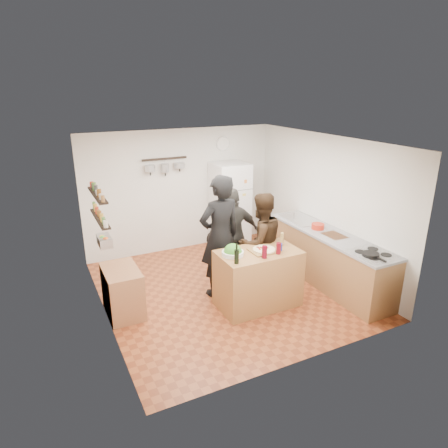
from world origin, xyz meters
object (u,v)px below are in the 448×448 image
prep_island (258,278)px  skillet (371,254)px  salt_canister (280,247)px  counter_run (328,259)px  side_table (123,291)px  red_bowl (318,226)px  person_center (260,242)px  fridge (230,205)px  pepper_mill (282,240)px  wine_bottle (237,257)px  salad_bowl (233,253)px  wall_clock (223,144)px  person_left (220,237)px  person_back (233,235)px

prep_island → skillet: bearing=-32.8°
salt_canister → counter_run: bearing=10.9°
side_table → red_bowl: bearing=-5.0°
person_center → red_bowl: bearing=173.4°
person_center → fridge: 2.01m
pepper_mill → counter_run: (1.03, 0.06, -0.55)m
counter_run → wine_bottle: bearing=-170.6°
salad_bowl → wall_clock: bearing=66.8°
counter_run → side_table: size_ratio=3.29×
pepper_mill → skillet: size_ratio=0.72×
skillet → prep_island: bearing=147.2°
red_bowl → wall_clock: size_ratio=0.74×
red_bowl → skillet: bearing=-92.2°
prep_island → person_left: person_left is taller
salt_canister → side_table: size_ratio=0.15×
salt_canister → wall_clock: bearing=81.4°
pepper_mill → salt_canister: pepper_mill is taller
person_left → person_center: 0.71m
skillet → side_table: bearing=154.7°
person_left → counter_run: size_ratio=0.77×
red_bowl → fridge: size_ratio=0.12×
person_center → person_back: (-0.22, 0.55, -0.01)m
salt_canister → fridge: 2.57m
person_back → wall_clock: bearing=-106.2°
wine_bottle → person_back: (0.58, 1.22, -0.18)m
prep_island → red_bowl: (1.43, 0.39, 0.51)m
counter_run → skillet: skillet is taller
prep_island → counter_run: bearing=4.2°
salt_canister → wall_clock: size_ratio=0.40×
person_left → person_back: (0.45, 0.40, -0.18)m
salad_bowl → fridge: size_ratio=0.18×
person_left → fridge: (1.10, 1.81, -0.11)m
salt_canister → red_bowl: size_ratio=0.54×
wall_clock → side_table: wall_clock is taller
prep_island → wall_clock: 3.30m
pepper_mill → side_table: (-2.41, 0.64, -0.63)m
person_center → person_back: size_ratio=1.01×
pepper_mill → wall_clock: size_ratio=0.59×
pepper_mill → person_center: 0.45m
salad_bowl → skillet: (1.80, -0.94, 0.00)m
pepper_mill → person_left: 0.99m
person_left → skillet: person_left is taller
person_left → person_center: (0.67, -0.15, -0.17)m
fridge → skillet: bearing=-78.9°
wall_clock → counter_run: bearing=-74.1°
wine_bottle → person_back: size_ratio=0.12×
prep_island → wine_bottle: (-0.50, -0.22, 0.56)m
fridge → side_table: (-2.69, -1.72, -0.54)m
side_table → person_left: bearing=-3.1°
red_bowl → counter_run: bearing=-80.0°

